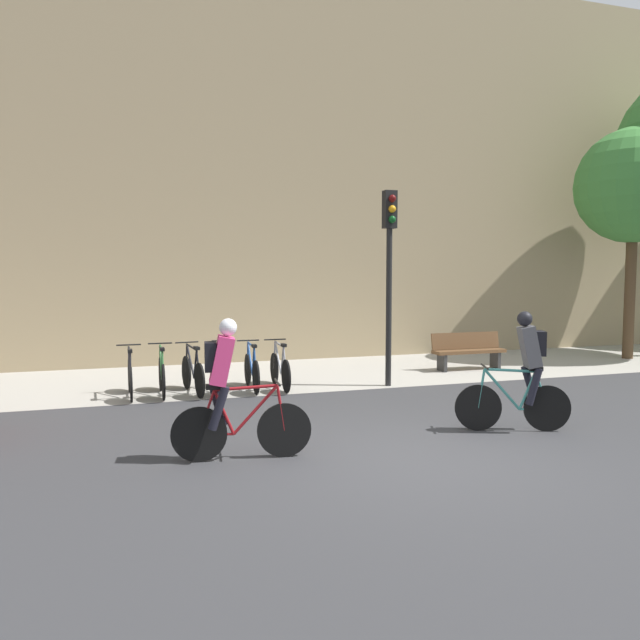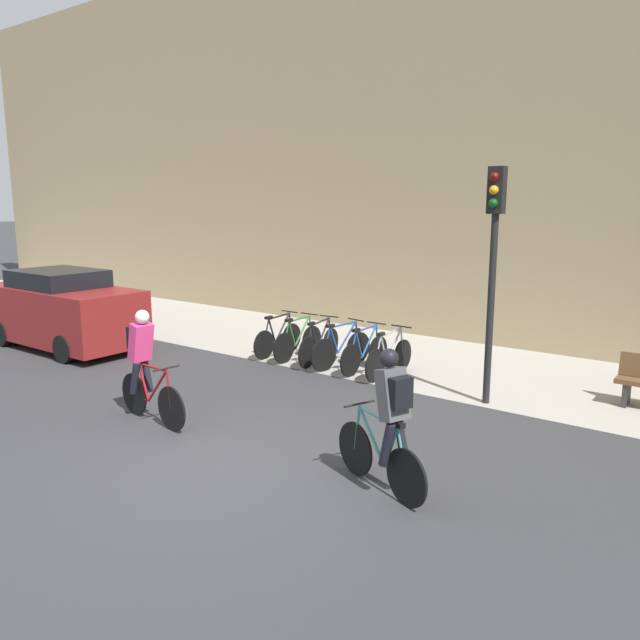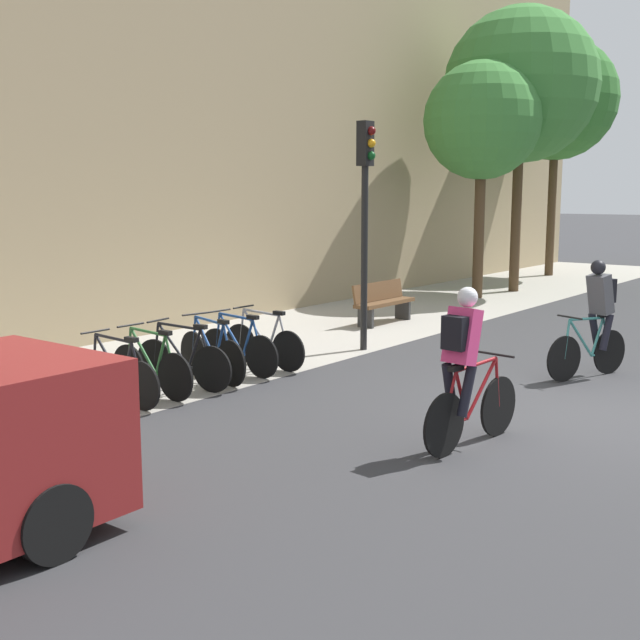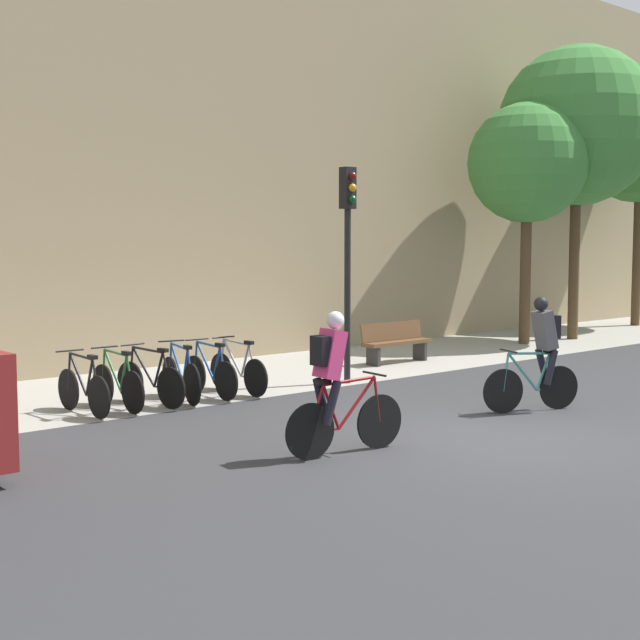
{
  "view_description": "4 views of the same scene",
  "coord_description": "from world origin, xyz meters",
  "px_view_note": "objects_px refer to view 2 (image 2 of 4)",
  "views": [
    {
      "loc": [
        -3.52,
        -6.96,
        2.37
      ],
      "look_at": [
        -0.09,
        3.64,
        1.5
      ],
      "focal_mm": 35.0,
      "sensor_mm": 36.0,
      "label": 1
    },
    {
      "loc": [
        5.66,
        -5.26,
        3.45
      ],
      "look_at": [
        -0.46,
        2.91,
        1.49
      ],
      "focal_mm": 35.0,
      "sensor_mm": 36.0,
      "label": 2
    },
    {
      "loc": [
        -9.89,
        -3.22,
        2.77
      ],
      "look_at": [
        -1.85,
        2.96,
        1.16
      ],
      "focal_mm": 45.0,
      "sensor_mm": 36.0,
      "label": 3
    },
    {
      "loc": [
        -9.49,
        -7.3,
        2.62
      ],
      "look_at": [
        -0.93,
        2.46,
        1.49
      ],
      "focal_mm": 50.0,
      "sensor_mm": 36.0,
      "label": 4
    }
  ],
  "objects_px": {
    "parked_bike_0": "(278,338)",
    "parked_bike_1": "(298,341)",
    "cyclist_grey": "(389,419)",
    "parked_bike_3": "(341,348)",
    "parked_car": "(63,310)",
    "parked_bike_4": "(365,353)",
    "parked_bike_5": "(389,357)",
    "parked_bike_2": "(319,345)",
    "traffic_light_pole": "(494,244)",
    "cyclist_pink": "(144,363)"
  },
  "relations": [
    {
      "from": "parked_bike_3",
      "to": "parked_car",
      "type": "height_order",
      "value": "parked_car"
    },
    {
      "from": "parked_bike_3",
      "to": "traffic_light_pole",
      "type": "height_order",
      "value": "traffic_light_pole"
    },
    {
      "from": "parked_bike_3",
      "to": "parked_bike_2",
      "type": "bearing_deg",
      "value": -179.92
    },
    {
      "from": "cyclist_grey",
      "to": "parked_bike_2",
      "type": "distance_m",
      "value": 6.22
    },
    {
      "from": "cyclist_grey",
      "to": "parked_bike_1",
      "type": "relative_size",
      "value": 1.09
    },
    {
      "from": "parked_bike_2",
      "to": "parked_car",
      "type": "distance_m",
      "value": 6.26
    },
    {
      "from": "parked_bike_4",
      "to": "parked_bike_3",
      "type": "bearing_deg",
      "value": 179.98
    },
    {
      "from": "parked_bike_1",
      "to": "parked_bike_5",
      "type": "bearing_deg",
      "value": -0.02
    },
    {
      "from": "parked_car",
      "to": "parked_bike_1",
      "type": "bearing_deg",
      "value": 25.66
    },
    {
      "from": "cyclist_grey",
      "to": "parked_bike_1",
      "type": "bearing_deg",
      "value": 138.08
    },
    {
      "from": "parked_bike_1",
      "to": "parked_bike_2",
      "type": "relative_size",
      "value": 0.96
    },
    {
      "from": "parked_bike_3",
      "to": "parked_car",
      "type": "xyz_separation_m",
      "value": [
        -6.31,
        -2.47,
        0.49
      ]
    },
    {
      "from": "cyclist_grey",
      "to": "cyclist_pink",
      "type": "bearing_deg",
      "value": -178.99
    },
    {
      "from": "parked_bike_1",
      "to": "parked_bike_2",
      "type": "xyz_separation_m",
      "value": [
        0.58,
        -0.0,
        0.0
      ]
    },
    {
      "from": "parked_bike_2",
      "to": "cyclist_grey",
      "type": "bearing_deg",
      "value": -45.52
    },
    {
      "from": "parked_bike_2",
      "to": "parked_bike_5",
      "type": "height_order",
      "value": "parked_bike_2"
    },
    {
      "from": "cyclist_pink",
      "to": "parked_bike_4",
      "type": "distance_m",
      "value": 4.69
    },
    {
      "from": "parked_bike_5",
      "to": "cyclist_pink",
      "type": "bearing_deg",
      "value": -111.93
    },
    {
      "from": "traffic_light_pole",
      "to": "parked_car",
      "type": "bearing_deg",
      "value": -168.13
    },
    {
      "from": "cyclist_pink",
      "to": "parked_bike_2",
      "type": "bearing_deg",
      "value": 89.16
    },
    {
      "from": "parked_bike_5",
      "to": "traffic_light_pole",
      "type": "relative_size",
      "value": 0.42
    },
    {
      "from": "parked_bike_0",
      "to": "parked_bike_1",
      "type": "relative_size",
      "value": 0.99
    },
    {
      "from": "parked_bike_1",
      "to": "parked_bike_3",
      "type": "distance_m",
      "value": 1.16
    },
    {
      "from": "cyclist_pink",
      "to": "parked_bike_4",
      "type": "relative_size",
      "value": 1.09
    },
    {
      "from": "cyclist_grey",
      "to": "parked_bike_1",
      "type": "height_order",
      "value": "cyclist_grey"
    },
    {
      "from": "cyclist_pink",
      "to": "parked_bike_1",
      "type": "xyz_separation_m",
      "value": [
        -0.52,
        4.5,
        -0.55
      ]
    },
    {
      "from": "cyclist_grey",
      "to": "parked_bike_2",
      "type": "bearing_deg",
      "value": 134.48
    },
    {
      "from": "parked_bike_0",
      "to": "parked_bike_1",
      "type": "bearing_deg",
      "value": 0.04
    },
    {
      "from": "cyclist_pink",
      "to": "parked_bike_0",
      "type": "xyz_separation_m",
      "value": [
        -1.1,
        4.5,
        -0.55
      ]
    },
    {
      "from": "parked_bike_1",
      "to": "parked_bike_5",
      "type": "distance_m",
      "value": 2.33
    },
    {
      "from": "parked_bike_0",
      "to": "parked_bike_3",
      "type": "bearing_deg",
      "value": 0.01
    },
    {
      "from": "traffic_light_pole",
      "to": "parked_car",
      "type": "xyz_separation_m",
      "value": [
        -9.68,
        -2.03,
        -1.85
      ]
    },
    {
      "from": "cyclist_pink",
      "to": "traffic_light_pole",
      "type": "bearing_deg",
      "value": 45.33
    },
    {
      "from": "parked_car",
      "to": "traffic_light_pole",
      "type": "bearing_deg",
      "value": 11.87
    },
    {
      "from": "parked_bike_3",
      "to": "parked_car",
      "type": "relative_size",
      "value": 0.39
    },
    {
      "from": "parked_bike_2",
      "to": "parked_bike_5",
      "type": "bearing_deg",
      "value": -0.01
    },
    {
      "from": "parked_bike_0",
      "to": "parked_bike_2",
      "type": "distance_m",
      "value": 1.16
    },
    {
      "from": "parked_bike_0",
      "to": "parked_bike_4",
      "type": "distance_m",
      "value": 2.33
    },
    {
      "from": "parked_bike_5",
      "to": "traffic_light_pole",
      "type": "distance_m",
      "value": 3.25
    },
    {
      "from": "cyclist_pink",
      "to": "parked_bike_5",
      "type": "distance_m",
      "value": 4.88
    },
    {
      "from": "parked_bike_4",
      "to": "parked_bike_2",
      "type": "bearing_deg",
      "value": -179.97
    },
    {
      "from": "parked_bike_0",
      "to": "traffic_light_pole",
      "type": "bearing_deg",
      "value": -4.93
    },
    {
      "from": "cyclist_pink",
      "to": "traffic_light_pole",
      "type": "xyz_separation_m",
      "value": [
        4.01,
        4.06,
        1.8
      ]
    },
    {
      "from": "parked_bike_4",
      "to": "traffic_light_pole",
      "type": "xyz_separation_m",
      "value": [
        2.78,
        -0.44,
        2.35
      ]
    },
    {
      "from": "cyclist_grey",
      "to": "parked_bike_0",
      "type": "relative_size",
      "value": 1.09
    },
    {
      "from": "parked_bike_2",
      "to": "parked_bike_4",
      "type": "bearing_deg",
      "value": 0.03
    },
    {
      "from": "parked_bike_4",
      "to": "parked_bike_5",
      "type": "bearing_deg",
      "value": -0.08
    },
    {
      "from": "parked_bike_4",
      "to": "parked_bike_5",
      "type": "relative_size",
      "value": 0.97
    },
    {
      "from": "parked_bike_3",
      "to": "parked_bike_5",
      "type": "bearing_deg",
      "value": -0.05
    },
    {
      "from": "cyclist_grey",
      "to": "parked_bike_3",
      "type": "xyz_separation_m",
      "value": [
        -3.76,
        4.42,
        -0.54
      ]
    }
  ]
}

